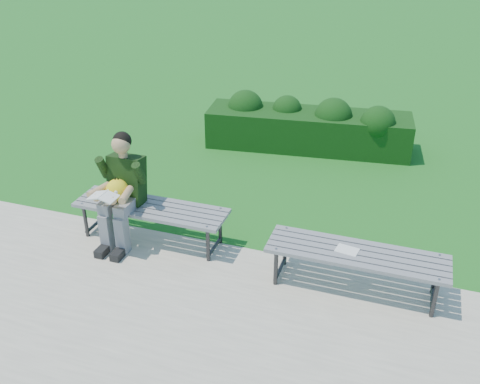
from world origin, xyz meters
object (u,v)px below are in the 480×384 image
(bench_left, at_px, (151,210))
(seated_boy, at_px, (121,187))
(bench_right, at_px, (357,257))
(hedge, at_px, (308,125))
(paper_sheet, at_px, (347,250))

(bench_left, distance_m, seated_boy, 0.43)
(bench_left, relative_size, bench_right, 1.00)
(hedge, relative_size, bench_left, 1.85)
(bench_left, xyz_separation_m, seated_boy, (-0.30, -0.10, 0.30))
(seated_boy, xyz_separation_m, paper_sheet, (2.58, -0.07, -0.24))
(seated_boy, distance_m, paper_sheet, 2.59)
(hedge, relative_size, paper_sheet, 13.68)
(hedge, xyz_separation_m, paper_sheet, (1.17, -3.52, 0.09))
(paper_sheet, bearing_deg, seated_boy, 178.42)
(seated_boy, bearing_deg, bench_right, -1.52)
(hedge, bearing_deg, paper_sheet, -71.65)
(bench_left, xyz_separation_m, paper_sheet, (2.28, -0.17, 0.06))
(bench_left, distance_m, bench_right, 2.39)
(hedge, height_order, bench_right, hedge)
(bench_left, distance_m, paper_sheet, 2.29)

